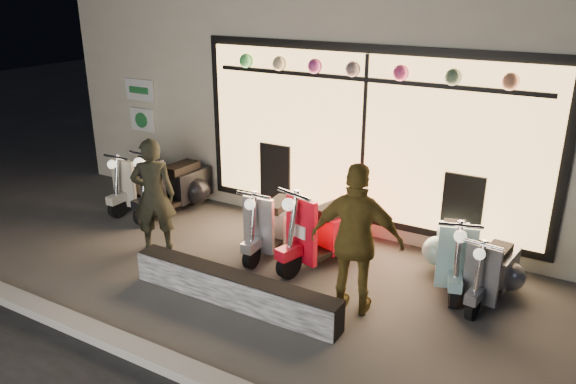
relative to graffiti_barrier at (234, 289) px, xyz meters
name	(u,v)px	position (x,y,z in m)	size (l,w,h in m)	color
ground	(246,275)	(-0.27, 0.65, -0.20)	(40.00, 40.00, 0.00)	#383533
kerb	(138,351)	(-0.27, -1.35, -0.14)	(40.00, 0.25, 0.12)	slate
shop_building	(389,69)	(-0.27, 5.63, 1.90)	(10.20, 6.23, 4.20)	beige
graffiti_barrier	(234,289)	(0.00, 0.00, 0.00)	(2.82, 0.28, 0.40)	black
scooter_silver	(277,221)	(-0.36, 1.61, 0.21)	(0.49, 1.41, 1.01)	black
scooter_red	(331,229)	(0.48, 1.67, 0.25)	(0.79, 1.58, 1.13)	black
scooter_black	(180,184)	(-2.56, 2.03, 0.26)	(0.56, 1.59, 1.14)	black
scooter_cream	(147,182)	(-3.22, 1.94, 0.20)	(0.45, 1.39, 1.00)	black
scooter_blue	(453,250)	(2.10, 1.96, 0.21)	(0.72, 1.42, 1.01)	black
scooter_grey	(494,269)	(2.65, 1.76, 0.16)	(0.50, 1.27, 0.91)	black
man	(153,195)	(-1.86, 0.68, 0.63)	(0.61, 0.40, 1.66)	black
woman	(357,241)	(1.31, 0.59, 0.71)	(1.07, 0.45, 1.83)	brown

